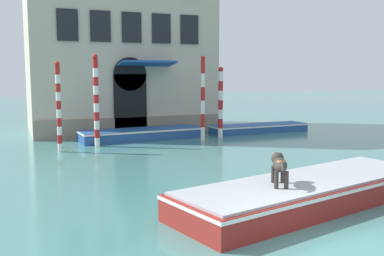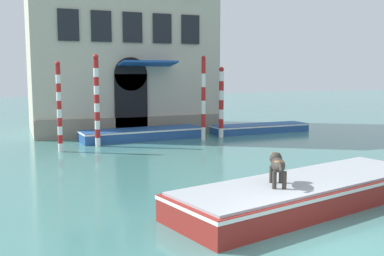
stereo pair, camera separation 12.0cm
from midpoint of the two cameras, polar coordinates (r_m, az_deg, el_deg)
The scene contains 9 objects.
palazzo_left at distance 27.38m, azimuth -9.10°, elevation 14.06°, with size 10.25×7.40×13.55m.
boat_foreground at distance 12.08m, azimuth 14.72°, elevation -7.75°, with size 8.06×4.02×0.69m.
dog_on_deck at distance 11.10m, azimuth 11.12°, elevation -4.60°, with size 0.66×1.07×0.76m.
boat_moored_near_palazzo at distance 23.00m, azimuth -6.16°, elevation -0.74°, with size 6.36×2.14×0.54m.
boat_moored_far at distance 25.90m, azimuth 8.76°, elevation 0.01°, with size 5.75×1.64×0.46m.
mooring_pole_0 at distance 22.34m, azimuth 1.62°, elevation 3.81°, with size 0.22×0.22×4.21m.
mooring_pole_1 at distance 19.93m, azimuth -16.35°, elevation 2.62°, with size 0.21×0.21×3.87m.
mooring_pole_2 at distance 20.99m, azimuth -11.84°, elevation 3.46°, with size 0.25×0.25×4.22m.
mooring_pole_3 at distance 23.39m, azimuth 3.89°, elevation 3.30°, with size 0.26×0.26×3.68m.
Camera 2 is at (-5.39, -6.28, 3.42)m, focal length 42.00 mm.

